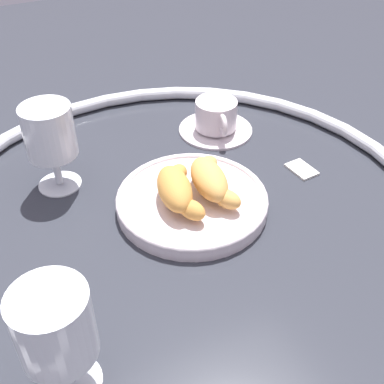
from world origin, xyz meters
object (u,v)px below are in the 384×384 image
at_px(juice_glass_left, 55,329).
at_px(sugar_packet, 302,168).
at_px(croissant_small, 211,180).
at_px(coffee_cup_near, 216,119).
at_px(croissant_large, 177,189).
at_px(pastry_plate, 192,201).
at_px(juice_glass_right, 50,135).

height_order(juice_glass_left, sugar_packet, juice_glass_left).
bearing_deg(juice_glass_left, croissant_small, 126.77).
xyz_separation_m(croissant_small, coffee_cup_near, (-0.18, 0.10, -0.02)).
xyz_separation_m(croissant_large, coffee_cup_near, (-0.18, 0.16, -0.02)).
bearing_deg(juice_glass_left, pastry_plate, 130.28).
bearing_deg(juice_glass_left, croissant_large, 133.34).
height_order(pastry_plate, croissant_small, croissant_small).
height_order(pastry_plate, croissant_large, croissant_large).
bearing_deg(pastry_plate, juice_glass_right, -130.44).
height_order(pastry_plate, juice_glass_left, juice_glass_left).
height_order(croissant_large, croissant_small, same).
relative_size(croissant_small, juice_glass_right, 0.97).
distance_m(pastry_plate, coffee_cup_near, 0.22).
bearing_deg(sugar_packet, coffee_cup_near, -163.02).
bearing_deg(juice_glass_right, croissant_small, 54.07).
height_order(juice_glass_right, sugar_packet, juice_glass_right).
bearing_deg(juice_glass_right, juice_glass_left, -11.84).
relative_size(croissant_large, coffee_cup_near, 0.99).
bearing_deg(juice_glass_left, coffee_cup_near, 135.62).
bearing_deg(sugar_packet, croissant_small, -93.00).
bearing_deg(juice_glass_left, sugar_packet, 115.25).
distance_m(pastry_plate, sugar_packet, 0.21).
bearing_deg(coffee_cup_near, pastry_plate, -36.90).
bearing_deg(coffee_cup_near, juice_glass_left, -44.38).
xyz_separation_m(juice_glass_right, sugar_packet, (0.13, 0.37, -0.09)).
xyz_separation_m(croissant_large, sugar_packet, (-0.01, 0.23, -0.04)).
bearing_deg(sugar_packet, juice_glass_right, -115.59).
bearing_deg(croissant_small, juice_glass_right, -125.93).
bearing_deg(pastry_plate, croissant_large, -89.78).
relative_size(pastry_plate, croissant_small, 1.67).
relative_size(juice_glass_right, sugar_packet, 2.80).
distance_m(croissant_small, coffee_cup_near, 0.21).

